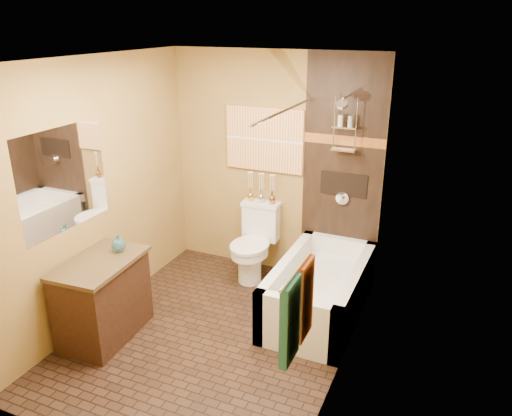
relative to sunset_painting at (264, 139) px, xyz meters
The scene contains 23 objects.
floor 2.14m from the sunset_painting, 85.91° to the right, with size 3.00×3.00×0.00m, color black.
wall_left 1.86m from the sunset_painting, 126.58° to the right, with size 0.02×3.00×2.50m, color #A4833F.
wall_right 1.99m from the sunset_painting, 48.49° to the right, with size 0.02×3.00×2.50m, color #A4833F.
wall_back 0.32m from the sunset_painting, 13.35° to the left, with size 2.40×0.02×2.50m, color #A4833F.
wall_front 2.99m from the sunset_painting, 87.97° to the right, with size 2.40×0.02×2.50m, color #A4833F.
ceiling 1.76m from the sunset_painting, 85.91° to the right, with size 3.00×3.00×0.00m, color silver.
alcove_tile_back 0.93m from the sunset_painting, ahead, with size 0.85×0.01×2.50m, color black.
alcove_tile_right 1.51m from the sunset_painting, 29.27° to the right, with size 0.01×1.50×2.50m, color black.
mosaic_band_back 0.88m from the sunset_painting, ahead, with size 0.85×0.01×0.10m, color brown.
mosaic_band_right 1.48m from the sunset_painting, 29.46° to the right, with size 0.01×1.50×0.10m, color brown.
alcove_niche 0.99m from the sunset_painting, ahead, with size 0.50×0.01×0.25m, color black.
shower_fixtures 0.92m from the sunset_painting, ahead, with size 0.24×0.33×1.16m.
curtain_rod 1.00m from the sunset_painting, 55.12° to the right, with size 0.03×0.03×1.55m, color silver.
towel_bar 2.82m from the sunset_painting, 63.56° to the right, with size 0.02×0.02×0.55m, color silver.
towel_teal 2.96m from the sunset_painting, 64.52° to the right, with size 0.05×0.22×0.52m, color #1B585A.
towel_rust 2.73m from the sunset_painting, 62.15° to the right, with size 0.05×0.22×0.52m, color #92411A.
sunset_painting is the anchor object (origin of this frame).
vanity_mirror 2.16m from the sunset_painting, 120.08° to the right, with size 0.01×1.00×0.90m, color white.
bathtub 1.76m from the sunset_painting, 38.69° to the right, with size 0.80×1.50×0.55m.
toilet 1.15m from the sunset_painting, 90.00° to the right, with size 0.44×0.64×0.85m.
vanity 2.35m from the sunset_painting, 113.67° to the right, with size 0.59×0.91×0.77m.
teal_bottle 1.94m from the sunset_painting, 115.16° to the right, with size 0.13×0.13×0.20m, color #225C66, non-canonical shape.
bud_vases 0.53m from the sunset_painting, 90.00° to the right, with size 0.34×0.07×0.33m.
Camera 1 is at (1.95, -3.47, 2.80)m, focal length 35.00 mm.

